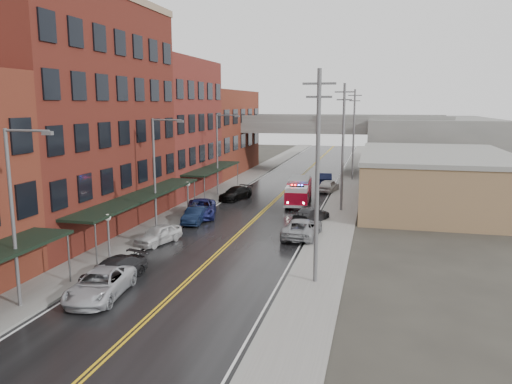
# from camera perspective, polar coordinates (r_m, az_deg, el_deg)

# --- Properties ---
(road) EXTENTS (11.00, 160.00, 0.02)m
(road) POSITION_cam_1_polar(r_m,az_deg,el_deg) (44.63, -0.06, -3.06)
(road) COLOR black
(road) RESTS_ON ground
(sidewalk_left) EXTENTS (3.00, 160.00, 0.15)m
(sidewalk_left) POSITION_cam_1_polar(r_m,az_deg,el_deg) (46.85, -8.77, -2.46)
(sidewalk_left) COLOR slate
(sidewalk_left) RESTS_ON ground
(sidewalk_right) EXTENTS (3.00, 160.00, 0.15)m
(sidewalk_right) POSITION_cam_1_polar(r_m,az_deg,el_deg) (43.50, 9.33, -3.45)
(sidewalk_right) COLOR slate
(sidewalk_right) RESTS_ON ground
(curb_left) EXTENTS (0.30, 160.00, 0.15)m
(curb_left) POSITION_cam_1_polar(r_m,az_deg,el_deg) (46.25, -6.88, -2.58)
(curb_left) COLOR gray
(curb_left) RESTS_ON ground
(curb_right) EXTENTS (0.30, 160.00, 0.15)m
(curb_right) POSITION_cam_1_polar(r_m,az_deg,el_deg) (43.64, 7.17, -3.35)
(curb_right) COLOR gray
(curb_right) RESTS_ON ground
(brick_building_b) EXTENTS (9.00, 20.00, 18.00)m
(brick_building_b) POSITION_cam_1_polar(r_m,az_deg,el_deg) (42.44, -20.37, 7.90)
(brick_building_b) COLOR maroon
(brick_building_b) RESTS_ON ground
(brick_building_c) EXTENTS (9.00, 15.00, 15.00)m
(brick_building_c) POSITION_cam_1_polar(r_m,az_deg,el_deg) (57.84, -10.52, 7.28)
(brick_building_c) COLOR maroon
(brick_building_c) RESTS_ON ground
(brick_building_far) EXTENTS (9.00, 20.00, 12.00)m
(brick_building_far) POSITION_cam_1_polar(r_m,az_deg,el_deg) (74.20, -4.92, 6.83)
(brick_building_far) COLOR brown
(brick_building_far) RESTS_ON ground
(tan_building) EXTENTS (14.00, 22.00, 5.00)m
(tan_building) POSITION_cam_1_polar(r_m,az_deg,el_deg) (53.06, 19.69, 1.19)
(tan_building) COLOR #8F6F4D
(tan_building) RESTS_ON ground
(right_far_block) EXTENTS (18.00, 30.00, 8.00)m
(right_far_block) POSITION_cam_1_polar(r_m,az_deg,el_deg) (82.78, 19.08, 5.27)
(right_far_block) COLOR slate
(right_far_block) RESTS_ON ground
(awning_1) EXTENTS (2.60, 18.00, 3.09)m
(awning_1) POSITION_cam_1_polar(r_m,az_deg,el_deg) (40.12, -12.95, -0.46)
(awning_1) COLOR black
(awning_1) RESTS_ON ground
(awning_2) EXTENTS (2.60, 13.00, 3.09)m
(awning_2) POSITION_cam_1_polar(r_m,az_deg,el_deg) (56.11, -4.94, 2.70)
(awning_2) COLOR black
(awning_2) RESTS_ON ground
(globe_lamp_1) EXTENTS (0.44, 0.44, 3.12)m
(globe_lamp_1) POSITION_cam_1_polar(r_m,az_deg,el_deg) (33.74, -16.56, -3.78)
(globe_lamp_1) COLOR #59595B
(globe_lamp_1) RESTS_ON ground
(globe_lamp_2) EXTENTS (0.44, 0.44, 3.12)m
(globe_lamp_2) POSITION_cam_1_polar(r_m,az_deg,el_deg) (46.08, -7.81, 0.19)
(globe_lamp_2) COLOR #59595B
(globe_lamp_2) RESTS_ON ground
(street_lamp_0) EXTENTS (2.64, 0.22, 9.00)m
(street_lamp_0) POSITION_cam_1_polar(r_m,az_deg,el_deg) (26.82, -25.73, -1.60)
(street_lamp_0) COLOR #59595B
(street_lamp_0) RESTS_ON ground
(street_lamp_1) EXTENTS (2.64, 0.22, 9.00)m
(street_lamp_1) POSITION_cam_1_polar(r_m,az_deg,el_deg) (40.27, -11.23, 2.80)
(street_lamp_1) COLOR #59595B
(street_lamp_1) RESTS_ON ground
(street_lamp_2) EXTENTS (2.64, 0.22, 9.00)m
(street_lamp_2) POSITION_cam_1_polar(r_m,az_deg,el_deg) (55.10, -4.21, 4.88)
(street_lamp_2) COLOR #59595B
(street_lamp_2) RESTS_ON ground
(utility_pole_0) EXTENTS (1.80, 0.24, 12.00)m
(utility_pole_0) POSITION_cam_1_polar(r_m,az_deg,el_deg) (27.65, 7.03, 2.01)
(utility_pole_0) COLOR #59595B
(utility_pole_0) RESTS_ON ground
(utility_pole_1) EXTENTS (1.80, 0.24, 12.00)m
(utility_pole_1) POSITION_cam_1_polar(r_m,az_deg,el_deg) (47.46, 9.91, 5.28)
(utility_pole_1) COLOR #59595B
(utility_pole_1) RESTS_ON ground
(utility_pole_2) EXTENTS (1.80, 0.24, 12.00)m
(utility_pole_2) POSITION_cam_1_polar(r_m,az_deg,el_deg) (67.39, 11.10, 6.62)
(utility_pole_2) COLOR #59595B
(utility_pole_2) RESTS_ON ground
(overpass) EXTENTS (40.00, 10.00, 7.50)m
(overpass) POSITION_cam_1_polar(r_m,az_deg,el_deg) (75.04, 5.82, 6.84)
(overpass) COLOR slate
(overpass) RESTS_ON ground
(fire_truck) EXTENTS (3.23, 7.16, 2.56)m
(fire_truck) POSITION_cam_1_polar(r_m,az_deg,el_deg) (50.88, 4.90, 0.12)
(fire_truck) COLOR maroon
(fire_truck) RESTS_ON ground
(parked_car_left_2) EXTENTS (3.03, 5.47, 1.45)m
(parked_car_left_2) POSITION_cam_1_polar(r_m,az_deg,el_deg) (28.03, -17.39, -10.05)
(parked_car_left_2) COLOR #B0B3B9
(parked_car_left_2) RESTS_ON ground
(parked_car_left_3) EXTENTS (2.89, 4.91, 1.33)m
(parked_car_left_3) POSITION_cam_1_polar(r_m,az_deg,el_deg) (30.24, -15.99, -8.60)
(parked_car_left_3) COLOR black
(parked_car_left_3) RESTS_ON ground
(parked_car_left_4) EXTENTS (2.70, 4.35, 1.38)m
(parked_car_left_4) POSITION_cam_1_polar(r_m,az_deg,el_deg) (37.35, -11.10, -4.79)
(parked_car_left_4) COLOR silver
(parked_car_left_4) RESTS_ON ground
(parked_car_left_5) EXTENTS (1.77, 4.28, 1.38)m
(parked_car_left_5) POSITION_cam_1_polar(r_m,az_deg,el_deg) (43.21, -6.94, -2.65)
(parked_car_left_5) COLOR black
(parked_car_left_5) RESTS_ON ground
(parked_car_left_6) EXTENTS (4.05, 6.10, 1.56)m
(parked_car_left_6) POSITION_cam_1_polar(r_m,az_deg,el_deg) (45.47, -6.33, -1.88)
(parked_car_left_6) COLOR navy
(parked_car_left_6) RESTS_ON ground
(parked_car_left_7) EXTENTS (3.13, 5.05, 1.37)m
(parked_car_left_7) POSITION_cam_1_polar(r_m,az_deg,el_deg) (53.32, -2.34, -0.16)
(parked_car_left_7) COLOR black
(parked_car_left_7) RESTS_ON ground
(parked_car_right_0) EXTENTS (2.71, 5.46, 1.49)m
(parked_car_right_0) POSITION_cam_1_polar(r_m,az_deg,el_deg) (38.45, 5.31, -4.13)
(parked_car_right_0) COLOR gray
(parked_car_right_0) RESTS_ON ground
(parked_car_right_1) EXTENTS (3.23, 5.00, 1.35)m
(parked_car_right_1) POSITION_cam_1_polar(r_m,az_deg,el_deg) (43.39, 6.31, -2.60)
(parked_car_right_1) COLOR #262729
(parked_car_right_1) RESTS_ON ground
(parked_car_right_2) EXTENTS (2.48, 4.59, 1.48)m
(parked_car_right_2) POSITION_cam_1_polar(r_m,az_deg,el_deg) (58.51, 8.30, 0.72)
(parked_car_right_2) COLOR #BCBCBC
(parked_car_right_2) RESTS_ON ground
(parked_car_right_3) EXTENTS (2.17, 4.82, 1.53)m
(parked_car_right_3) POSITION_cam_1_polar(r_m,az_deg,el_deg) (63.69, 7.89, 1.51)
(parked_car_right_3) COLOR black
(parked_car_right_3) RESTS_ON ground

